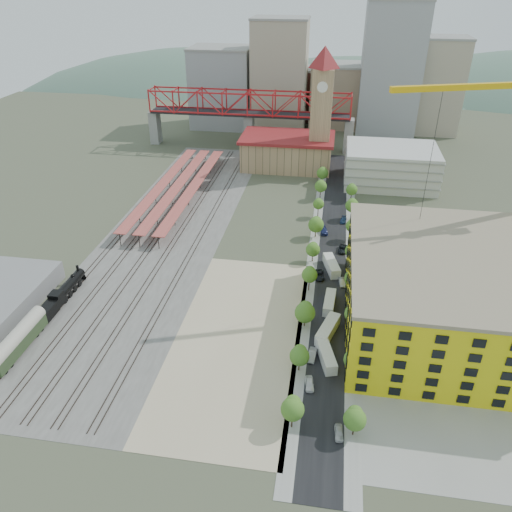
% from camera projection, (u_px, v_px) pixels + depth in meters
% --- Properties ---
extents(ground, '(400.00, 400.00, 0.00)m').
position_uv_depth(ground, '(273.00, 267.00, 139.47)').
color(ground, '#474C38').
rests_on(ground, ground).
extents(ballast_strip, '(36.00, 165.00, 0.06)m').
position_uv_depth(ballast_strip, '(169.00, 230.00, 159.35)').
color(ballast_strip, '#605E59').
rests_on(ballast_strip, ground).
extents(dirt_lot, '(28.00, 67.00, 0.06)m').
position_uv_depth(dirt_lot, '(238.00, 337.00, 113.09)').
color(dirt_lot, tan).
rests_on(dirt_lot, ground).
extents(street_asphalt, '(12.00, 170.00, 0.06)m').
position_uv_depth(street_asphalt, '(333.00, 246.00, 150.07)').
color(street_asphalt, black).
rests_on(street_asphalt, ground).
extents(sidewalk_west, '(3.00, 170.00, 0.04)m').
position_uv_depth(sidewalk_west, '(314.00, 245.00, 150.83)').
color(sidewalk_west, gray).
rests_on(sidewalk_west, ground).
extents(sidewalk_east, '(3.00, 170.00, 0.04)m').
position_uv_depth(sidewalk_east, '(351.00, 247.00, 149.32)').
color(sidewalk_east, gray).
rests_on(sidewalk_east, ground).
extents(construction_pad, '(50.00, 90.00, 0.06)m').
position_uv_depth(construction_pad, '(454.00, 327.00, 116.18)').
color(construction_pad, gray).
rests_on(construction_pad, ground).
extents(rail_tracks, '(26.56, 160.00, 0.18)m').
position_uv_depth(rail_tracks, '(163.00, 229.00, 159.54)').
color(rail_tracks, '#382B23').
rests_on(rail_tracks, ground).
extents(platform_canopies, '(16.00, 80.00, 4.12)m').
position_uv_depth(platform_canopies, '(178.00, 185.00, 181.54)').
color(platform_canopies, '#BC5348').
rests_on(platform_canopies, ground).
extents(station_hall, '(38.00, 24.00, 13.10)m').
position_uv_depth(station_hall, '(287.00, 151.00, 206.87)').
color(station_hall, tan).
rests_on(station_hall, ground).
extents(clock_tower, '(12.00, 12.00, 52.00)m').
position_uv_depth(clock_tower, '(322.00, 99.00, 192.33)').
color(clock_tower, tan).
rests_on(clock_tower, ground).
extents(parking_garage, '(34.00, 26.00, 14.00)m').
position_uv_depth(parking_garage, '(390.00, 166.00, 190.81)').
color(parking_garage, silver).
rests_on(parking_garage, ground).
extents(truss_bridge, '(94.00, 9.60, 25.60)m').
position_uv_depth(truss_bridge, '(249.00, 106.00, 223.15)').
color(truss_bridge, gray).
rests_on(truss_bridge, ground).
extents(construction_building, '(44.60, 50.60, 18.80)m').
position_uv_depth(construction_building, '(448.00, 293.00, 111.89)').
color(construction_building, yellow).
rests_on(construction_building, ground).
extents(street_trees, '(15.40, 124.40, 8.00)m').
position_uv_depth(street_trees, '(332.00, 263.00, 141.54)').
color(street_trees, '#39671E').
rests_on(street_trees, ground).
extents(skyline, '(133.00, 46.00, 60.00)m').
position_uv_depth(skyline, '(326.00, 83.00, 248.59)').
color(skyline, '#9EA0A3').
rests_on(skyline, ground).
extents(distant_hills, '(647.00, 264.00, 227.00)m').
position_uv_depth(distant_hills, '(370.00, 189.00, 395.24)').
color(distant_hills, '#4C6B59').
rests_on(distant_hills, ground).
extents(locomotive, '(2.82, 21.77, 5.44)m').
position_uv_depth(locomotive, '(64.00, 293.00, 124.94)').
color(locomotive, black).
rests_on(locomotive, ground).
extents(coach, '(3.12, 18.14, 5.70)m').
position_uv_depth(coach, '(18.00, 340.00, 107.59)').
color(coach, '#293D21').
rests_on(coach, ground).
extents(site_trailer_a, '(4.99, 9.87, 2.61)m').
position_uv_depth(site_trailer_a, '(326.00, 356.00, 105.66)').
color(site_trailer_a, silver).
rests_on(site_trailer_a, ground).
extents(site_trailer_b, '(5.61, 10.60, 2.81)m').
position_uv_depth(site_trailer_b, '(328.00, 330.00, 113.27)').
color(site_trailer_b, silver).
rests_on(site_trailer_b, ground).
extents(site_trailer_c, '(3.04, 9.42, 2.54)m').
position_uv_depth(site_trailer_c, '(329.00, 302.00, 122.65)').
color(site_trailer_c, silver).
rests_on(site_trailer_c, ground).
extents(site_trailer_d, '(5.27, 10.53, 2.79)m').
position_uv_depth(site_trailer_d, '(332.00, 266.00, 137.55)').
color(site_trailer_d, silver).
rests_on(site_trailer_d, ground).
extents(car_0, '(2.30, 4.44, 1.45)m').
position_uv_depth(car_0, '(309.00, 384.00, 99.42)').
color(car_0, silver).
rests_on(car_0, ground).
extents(car_1, '(2.06, 4.74, 1.52)m').
position_uv_depth(car_1, '(312.00, 355.00, 106.76)').
color(car_1, '#96959A').
rests_on(car_1, ground).
extents(car_2, '(2.87, 5.46, 1.46)m').
position_uv_depth(car_2, '(320.00, 275.00, 134.54)').
color(car_2, black).
rests_on(car_2, ground).
extents(car_3, '(2.97, 5.50, 1.51)m').
position_uv_depth(car_3, '(324.00, 231.00, 157.20)').
color(car_3, navy).
rests_on(car_3, ground).
extents(car_4, '(1.84, 3.95, 1.31)m').
position_uv_depth(car_4, '(339.00, 433.00, 89.02)').
color(car_4, '#BBBBBB').
rests_on(car_4, ground).
extents(car_5, '(1.96, 4.30, 1.37)m').
position_uv_depth(car_5, '(342.00, 282.00, 131.65)').
color(car_5, '#AEAEB3').
rests_on(car_5, ground).
extents(car_6, '(2.88, 5.35, 1.43)m').
position_uv_depth(car_6, '(343.00, 249.00, 147.02)').
color(car_6, black).
rests_on(car_6, ground).
extents(car_7, '(2.36, 4.69, 1.31)m').
position_uv_depth(car_7, '(343.00, 220.00, 164.11)').
color(car_7, navy).
rests_on(car_7, ground).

